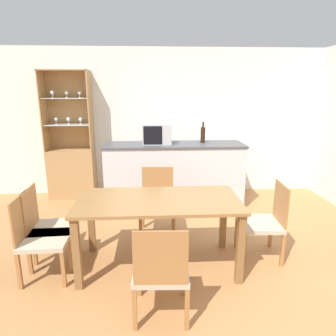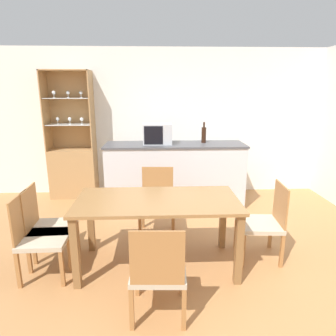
# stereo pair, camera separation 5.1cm
# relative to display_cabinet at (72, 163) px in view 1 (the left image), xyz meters

# --- Properties ---
(ground_plane) EXTENTS (18.00, 18.00, 0.00)m
(ground_plane) POSITION_rel_display_cabinet_xyz_m (1.85, -2.42, -0.61)
(ground_plane) COLOR #B27A47
(wall_back) EXTENTS (6.80, 0.06, 2.55)m
(wall_back) POSITION_rel_display_cabinet_xyz_m (1.85, 0.21, 0.67)
(wall_back) COLOR white
(wall_back) RESTS_ON ground_plane
(kitchen_counter) EXTENTS (2.21, 0.63, 1.02)m
(kitchen_counter) POSITION_rel_display_cabinet_xyz_m (1.75, -0.52, -0.09)
(kitchen_counter) COLOR silver
(kitchen_counter) RESTS_ON ground_plane
(display_cabinet) EXTENTS (0.78, 0.39, 2.16)m
(display_cabinet) POSITION_rel_display_cabinet_xyz_m (0.00, 0.00, 0.00)
(display_cabinet) COLOR tan
(display_cabinet) RESTS_ON ground_plane
(dining_table) EXTENTS (1.67, 0.82, 0.76)m
(dining_table) POSITION_rel_display_cabinet_xyz_m (1.46, -2.28, 0.04)
(dining_table) COLOR olive
(dining_table) RESTS_ON ground_plane
(dining_chair_head_far) EXTENTS (0.47, 0.47, 0.86)m
(dining_chair_head_far) POSITION_rel_display_cabinet_xyz_m (1.46, -1.52, -0.18)
(dining_chair_head_far) COLOR #C1B299
(dining_chair_head_far) RESTS_ON ground_plane
(dining_chair_side_left_near) EXTENTS (0.46, 0.46, 0.86)m
(dining_chair_side_left_near) POSITION_rel_display_cabinet_xyz_m (0.28, -2.40, -0.18)
(dining_chair_side_left_near) COLOR #C1B299
(dining_chair_side_left_near) RESTS_ON ground_plane
(dining_chair_head_near) EXTENTS (0.47, 0.47, 0.86)m
(dining_chair_head_near) POSITION_rel_display_cabinet_xyz_m (1.46, -3.03, -0.18)
(dining_chair_head_near) COLOR #C1B299
(dining_chair_head_near) RESTS_ON ground_plane
(dining_chair_side_right_far) EXTENTS (0.48, 0.48, 0.86)m
(dining_chair_side_right_far) POSITION_rel_display_cabinet_xyz_m (2.64, -2.16, -0.18)
(dining_chair_side_right_far) COLOR #C1B299
(dining_chair_side_right_far) RESTS_ON ground_plane
(dining_chair_side_left_far) EXTENTS (0.47, 0.47, 0.86)m
(dining_chair_side_left_far) POSITION_rel_display_cabinet_xyz_m (0.28, -2.16, -0.18)
(dining_chair_side_left_far) COLOR #C1B299
(dining_chair_side_left_far) RESTS_ON ground_plane
(microwave) EXTENTS (0.45, 0.35, 0.32)m
(microwave) POSITION_rel_display_cabinet_xyz_m (1.48, -0.49, 0.57)
(microwave) COLOR #B7BABF
(microwave) RESTS_ON kitchen_counter
(wine_bottle) EXTENTS (0.07, 0.07, 0.33)m
(wine_bottle) POSITION_rel_display_cabinet_xyz_m (2.22, -0.43, 0.55)
(wine_bottle) COLOR black
(wine_bottle) RESTS_ON kitchen_counter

